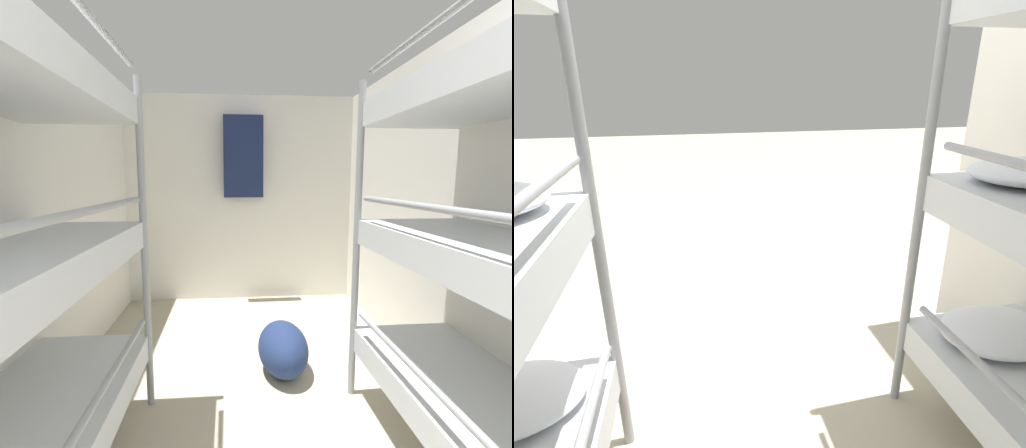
# 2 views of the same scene
# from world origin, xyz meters

# --- Properties ---
(wall_right) EXTENTS (0.06, 4.50, 2.38)m
(wall_right) POSITION_xyz_m (1.34, 2.19, 1.19)
(wall_right) COLOR silver
(wall_right) RESTS_ON ground_plane
(wall_back) EXTENTS (2.74, 0.06, 2.38)m
(wall_back) POSITION_xyz_m (0.00, 4.41, 1.19)
(wall_back) COLOR silver
(wall_back) RESTS_ON ground_plane
(duffel_bag) EXTENTS (0.37, 0.57, 0.37)m
(duffel_bag) POSITION_xyz_m (0.24, 2.75, 0.18)
(duffel_bag) COLOR navy
(duffel_bag) RESTS_ON ground_plane
(hanging_coat) EXTENTS (0.44, 0.12, 0.90)m
(hanging_coat) POSITION_xyz_m (0.02, 4.26, 1.68)
(hanging_coat) COLOR #192347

